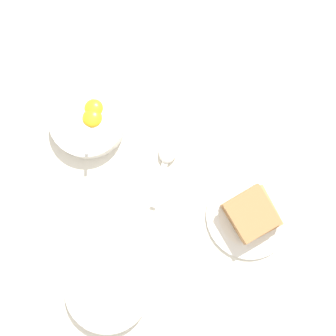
% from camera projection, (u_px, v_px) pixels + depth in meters
% --- Properties ---
extents(ground_plane, '(3.00, 3.00, 0.00)m').
position_uv_depth(ground_plane, '(173.00, 213.00, 0.88)').
color(ground_plane, silver).
extents(egg_bowl, '(0.17, 0.17, 0.07)m').
position_uv_depth(egg_bowl, '(88.00, 120.00, 0.88)').
color(egg_bowl, white).
rests_on(egg_bowl, ground_plane).
extents(toast_plate, '(0.19, 0.19, 0.01)m').
position_uv_depth(toast_plate, '(249.00, 216.00, 0.87)').
color(toast_plate, white).
rests_on(toast_plate, ground_plane).
extents(toast_sandwich, '(0.14, 0.13, 0.06)m').
position_uv_depth(toast_sandwich, '(251.00, 214.00, 0.84)').
color(toast_sandwich, '#9E7042').
rests_on(toast_sandwich, toast_plate).
extents(soup_spoon, '(0.05, 0.16, 0.03)m').
position_uv_depth(soup_spoon, '(166.00, 158.00, 0.88)').
color(soup_spoon, white).
rests_on(soup_spoon, ground_plane).
extents(congee_bowl, '(0.18, 0.18, 0.04)m').
position_uv_depth(congee_bowl, '(108.00, 289.00, 0.84)').
color(congee_bowl, white).
rests_on(congee_bowl, ground_plane).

